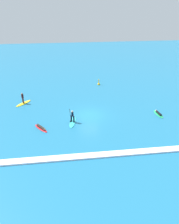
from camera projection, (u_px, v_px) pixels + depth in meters
The scene contains 7 objects.
ground_plane at pixel (90, 115), 31.47m from camera, with size 120.00×120.00×0.00m, color #1E6B93.
surfer_on_teal_board at pixel (73, 120), 29.48m from camera, with size 1.33×3.23×2.09m.
surfer_on_green_board at pixel (158, 114), 31.62m from camera, with size 0.99×2.52×0.38m.
surfer_on_yellow_board at pixel (23, 101), 34.76m from camera, with size 2.45×2.79×1.83m.
surfer_on_red_board at pixel (41, 128), 28.07m from camera, with size 2.05×2.47×0.40m.
marker_buoy at pixel (99, 84), 42.55m from camera, with size 0.48×0.48×1.23m.
wave_crest at pixel (100, 155), 23.25m from camera, with size 21.11×0.90×0.18m, color white.
Camera 1 is at (-3.48, -27.55, 14.81)m, focal length 35.08 mm.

